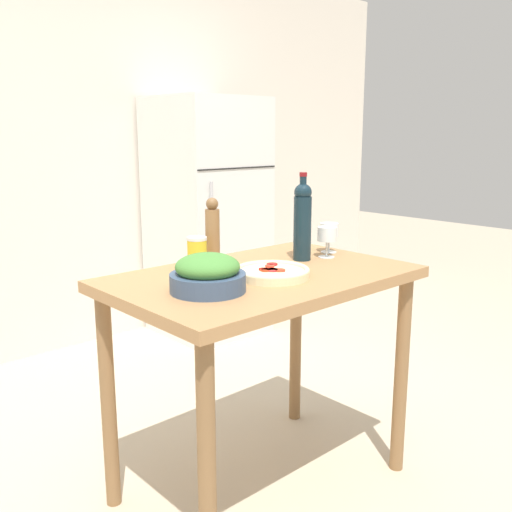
{
  "coord_description": "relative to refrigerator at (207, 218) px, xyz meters",
  "views": [
    {
      "loc": [
        -1.42,
        -1.52,
        1.4
      ],
      "look_at": [
        0.0,
        0.04,
        0.95
      ],
      "focal_mm": 40.0,
      "sensor_mm": 36.0,
      "label": 1
    }
  ],
  "objects": [
    {
      "name": "salad_bowl",
      "position": [
        -1.31,
        -1.7,
        0.13
      ],
      "size": [
        0.25,
        0.25,
        0.13
      ],
      "color": "#384C6B",
      "rests_on": "prep_counter"
    },
    {
      "name": "wine_glass_near",
      "position": [
        -0.61,
        -1.62,
        0.16
      ],
      "size": [
        0.08,
        0.08,
        0.13
      ],
      "color": "silver",
      "rests_on": "prep_counter"
    },
    {
      "name": "prep_counter",
      "position": [
        -1.0,
        -1.64,
        -0.06
      ],
      "size": [
        1.13,
        0.72,
        0.89
      ],
      "color": "#A87A4C",
      "rests_on": "ground_plane"
    },
    {
      "name": "wine_glass_far",
      "position": [
        -0.53,
        -1.56,
        0.16
      ],
      "size": [
        0.08,
        0.08,
        0.13
      ],
      "color": "silver",
      "rests_on": "prep_counter"
    },
    {
      "name": "refrigerator",
      "position": [
        0.0,
        0.0,
        0.0
      ],
      "size": [
        0.67,
        0.7,
        1.64
      ],
      "color": "silver",
      "rests_on": "ground_plane"
    },
    {
      "name": "ground_plane",
      "position": [
        -1.0,
        -1.64,
        -0.82
      ],
      "size": [
        14.0,
        14.0,
        0.0
      ],
      "primitive_type": "plane",
      "color": "#BCAD93"
    },
    {
      "name": "pepper_mill",
      "position": [
        -1.05,
        -1.4,
        0.2
      ],
      "size": [
        0.06,
        0.06,
        0.27
      ],
      "color": "olive",
      "rests_on": "prep_counter"
    },
    {
      "name": "salt_canister",
      "position": [
        -1.15,
        -1.43,
        0.13
      ],
      "size": [
        0.08,
        0.08,
        0.13
      ],
      "color": "yellow",
      "rests_on": "prep_counter"
    },
    {
      "name": "wine_bottle",
      "position": [
        -0.73,
        -1.58,
        0.24
      ],
      "size": [
        0.07,
        0.07,
        0.36
      ],
      "color": "#142833",
      "rests_on": "prep_counter"
    },
    {
      "name": "wall_back",
      "position": [
        -1.0,
        0.38,
        0.48
      ],
      "size": [
        6.4,
        0.08,
        2.6
      ],
      "color": "silver",
      "rests_on": "ground_plane"
    },
    {
      "name": "homemade_pizza",
      "position": [
        -1.02,
        -1.71,
        0.09
      ],
      "size": [
        0.28,
        0.28,
        0.04
      ],
      "color": "beige",
      "rests_on": "prep_counter"
    }
  ]
}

